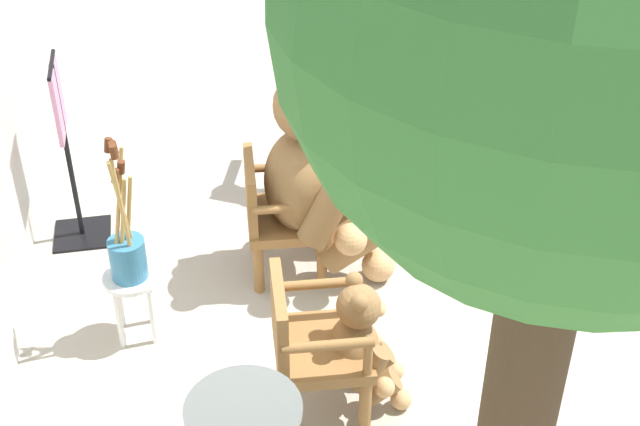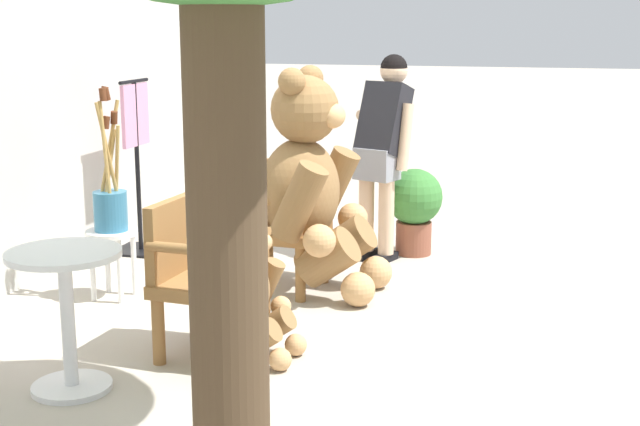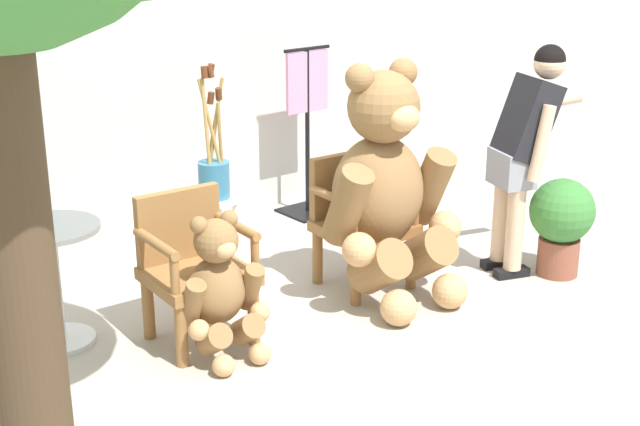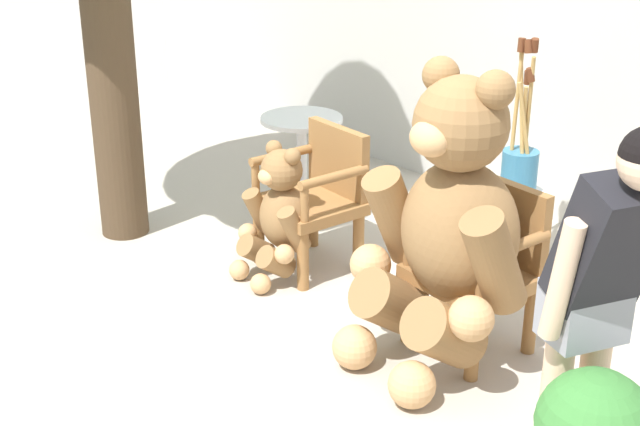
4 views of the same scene
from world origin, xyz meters
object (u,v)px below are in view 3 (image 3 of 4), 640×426
object	(u,v)px
teddy_bear_large	(386,186)
potted_plant	(561,220)
wooden_chair_left	(193,264)
teddy_bear_small	(220,288)
person_visitor	(525,142)
brush_bucket	(214,170)
wooden_chair_right	(359,217)
round_side_table	(54,271)
white_stool	(215,212)
clothing_display_stand	(307,128)

from	to	relation	value
teddy_bear_large	potted_plant	distance (m)	1.31
wooden_chair_left	teddy_bear_small	bearing A→B (deg)	-91.45
person_visitor	teddy_bear_small	bearing A→B (deg)	173.57
wooden_chair_left	brush_bucket	world-z (taller)	brush_bucket
teddy_bear_large	wooden_chair_right	bearing A→B (deg)	87.85
wooden_chair_right	round_side_table	distance (m)	1.97
white_stool	clothing_display_stand	world-z (taller)	clothing_display_stand
person_visitor	teddy_bear_large	bearing A→B (deg)	164.36
brush_bucket	round_side_table	world-z (taller)	brush_bucket
teddy_bear_small	round_side_table	size ratio (longest dim) A/B	1.16
brush_bucket	person_visitor	bearing A→B (deg)	-45.36
teddy_bear_small	person_visitor	xyz separation A→B (m)	(2.26, -0.25, 0.51)
person_visitor	round_side_table	xyz separation A→B (m)	(-2.91, 0.98, -0.47)
brush_bucket	teddy_bear_large	bearing A→B (deg)	-68.17
wooden_chair_left	white_stool	distance (m)	1.24
wooden_chair_left	brush_bucket	size ratio (longest dim) A/B	0.91
wooden_chair_right	teddy_bear_large	size ratio (longest dim) A/B	0.57
wooden_chair_right	potted_plant	distance (m)	1.38
brush_bucket	potted_plant	bearing A→B (deg)	-46.24
wooden_chair_left	clothing_display_stand	world-z (taller)	clothing_display_stand
teddy_bear_small	white_stool	distance (m)	1.47
wooden_chair_right	brush_bucket	world-z (taller)	brush_bucket
wooden_chair_left	brush_bucket	distance (m)	1.25
wooden_chair_right	potted_plant	xyz separation A→B (m)	(1.15, -0.76, -0.07)
white_stool	potted_plant	distance (m)	2.39
person_visitor	clothing_display_stand	bearing A→B (deg)	100.28
brush_bucket	wooden_chair_right	bearing A→B (deg)	-62.52
wooden_chair_left	clothing_display_stand	distance (m)	2.35
teddy_bear_large	clothing_display_stand	size ratio (longest dim) A/B	1.11
potted_plant	clothing_display_stand	bearing A→B (deg)	103.60
teddy_bear_large	teddy_bear_small	world-z (taller)	teddy_bear_large
wooden_chair_right	brush_bucket	xyz separation A→B (m)	(-0.50, 0.96, 0.20)
potted_plant	clothing_display_stand	xyz separation A→B (m)	(-0.51, 2.11, 0.32)
teddy_bear_small	wooden_chair_left	bearing A→B (deg)	88.55
teddy_bear_large	teddy_bear_small	distance (m)	1.31
round_side_table	potted_plant	world-z (taller)	round_side_table
wooden_chair_left	teddy_bear_small	distance (m)	0.29
wooden_chair_left	person_visitor	xyz separation A→B (m)	(2.26, -0.54, 0.46)
teddy_bear_small	person_visitor	distance (m)	2.33
wooden_chair_right	teddy_bear_small	size ratio (longest dim) A/B	1.03
wooden_chair_right	round_side_table	bearing A→B (deg)	167.20
wooden_chair_left	wooden_chair_right	size ratio (longest dim) A/B	1.00
wooden_chair_left	white_stool	bearing A→B (deg)	51.36
teddy_bear_large	potted_plant	world-z (taller)	teddy_bear_large
person_visitor	clothing_display_stand	size ratio (longest dim) A/B	1.14
teddy_bear_small	round_side_table	distance (m)	0.97
wooden_chair_left	potted_plant	distance (m)	2.54
wooden_chair_right	white_stool	world-z (taller)	wooden_chair_right
teddy_bear_large	white_stool	bearing A→B (deg)	111.79
teddy_bear_large	brush_bucket	xyz separation A→B (m)	(-0.49, 1.23, -0.08)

